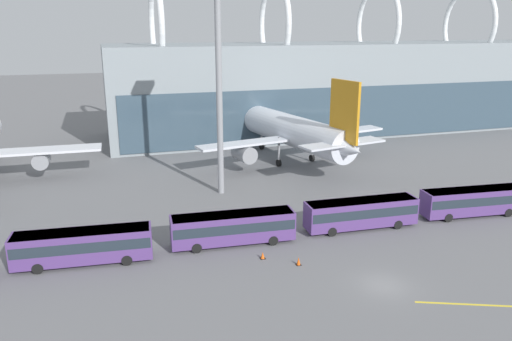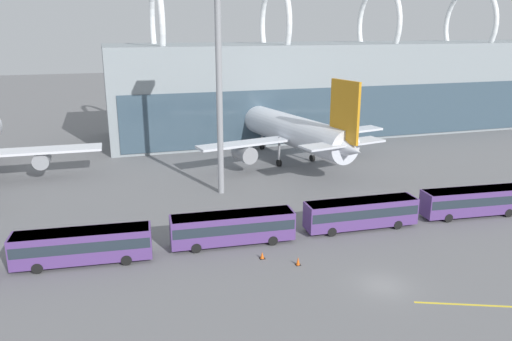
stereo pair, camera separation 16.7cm
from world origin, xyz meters
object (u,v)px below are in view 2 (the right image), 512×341
at_px(shuttle_bus_2, 233,226).
at_px(traffic_cone_2, 298,261).
at_px(airliner_at_gate_far, 294,131).
at_px(shuttle_bus_4, 474,200).
at_px(traffic_cone_1, 262,255).
at_px(shuttle_bus_1, 83,244).
at_px(floodlight_mast, 219,67).
at_px(shuttle_bus_3, 361,212).

xyz_separation_m(shuttle_bus_2, traffic_cone_2, (4.60, -6.30, -1.53)).
bearing_deg(airliner_at_gate_far, traffic_cone_2, 148.09).
height_order(shuttle_bus_4, traffic_cone_1, shuttle_bus_4).
distance_m(shuttle_bus_1, shuttle_bus_4, 43.10).
height_order(shuttle_bus_2, traffic_cone_2, shuttle_bus_2).
relative_size(airliner_at_gate_far, shuttle_bus_1, 2.66).
distance_m(floodlight_mast, traffic_cone_1, 25.99).
xyz_separation_m(shuttle_bus_2, shuttle_bus_4, (28.73, -0.57, 0.00)).
distance_m(shuttle_bus_3, traffic_cone_2, 11.65).
xyz_separation_m(airliner_at_gate_far, floodlight_mast, (-14.69, -11.50, 11.30)).
bearing_deg(shuttle_bus_3, shuttle_bus_2, -178.11).
relative_size(shuttle_bus_3, traffic_cone_1, 19.01).
height_order(shuttle_bus_2, shuttle_bus_3, same).
bearing_deg(traffic_cone_1, airliner_at_gate_far, 64.08).
relative_size(shuttle_bus_1, shuttle_bus_2, 1.00).
xyz_separation_m(airliner_at_gate_far, traffic_cone_1, (-15.47, -31.84, -4.86)).
height_order(shuttle_bus_4, floodlight_mast, floodlight_mast).
distance_m(airliner_at_gate_far, shuttle_bus_3, 28.28).
bearing_deg(traffic_cone_1, shuttle_bus_1, 166.34).
bearing_deg(shuttle_bus_1, traffic_cone_1, -8.88).
height_order(airliner_at_gate_far, floodlight_mast, floodlight_mast).
relative_size(airliner_at_gate_far, shuttle_bus_2, 2.66).
bearing_deg(shuttle_bus_1, airliner_at_gate_far, 46.16).
relative_size(floodlight_mast, traffic_cone_1, 39.25).
bearing_deg(airliner_at_gate_far, shuttle_bus_2, 136.61).
bearing_deg(traffic_cone_2, traffic_cone_1, 140.81).
xyz_separation_m(airliner_at_gate_far, shuttle_bus_2, (-17.30, -27.80, -3.27)).
bearing_deg(shuttle_bus_4, traffic_cone_1, -167.53).
relative_size(airliner_at_gate_far, traffic_cone_1, 50.79).
distance_m(airliner_at_gate_far, traffic_cone_2, 36.70).
bearing_deg(shuttle_bus_3, shuttle_bus_4, 0.75).
bearing_deg(shuttle_bus_1, shuttle_bus_3, 4.70).
bearing_deg(floodlight_mast, shuttle_bus_1, -135.99).
bearing_deg(airliner_at_gate_far, floodlight_mast, 116.58).
distance_m(traffic_cone_1, traffic_cone_2, 3.57).
distance_m(shuttle_bus_1, traffic_cone_2, 20.01).
relative_size(shuttle_bus_1, shuttle_bus_4, 1.00).
xyz_separation_m(traffic_cone_1, traffic_cone_2, (2.77, -2.26, 0.06)).
bearing_deg(shuttle_bus_2, airliner_at_gate_far, 61.88).
bearing_deg(shuttle_bus_1, floodlight_mast, 48.78).
height_order(shuttle_bus_3, traffic_cone_2, shuttle_bus_3).
bearing_deg(shuttle_bus_4, traffic_cone_2, -161.53).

